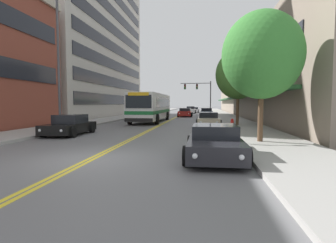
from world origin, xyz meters
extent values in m
plane|color=slate|center=(0.00, 37.00, 0.00)|extent=(240.00, 240.00, 0.00)
cube|color=#9E9B96|center=(-7.27, 37.00, 0.08)|extent=(3.53, 106.00, 0.16)
cube|color=#9E9B96|center=(7.27, 37.00, 0.08)|extent=(3.53, 106.00, 0.16)
cube|color=yellow|center=(-0.10, 37.00, 0.00)|extent=(0.14, 106.00, 0.01)
cube|color=yellow|center=(0.10, 37.00, 0.00)|extent=(0.14, 106.00, 0.01)
cube|color=#BCB7AD|center=(-15.28, 30.33, 11.55)|extent=(12.00, 29.98, 23.09)
cube|color=black|center=(-9.24, 30.33, 2.57)|extent=(0.08, 27.58, 1.40)
cube|color=black|center=(-9.24, 30.33, 5.13)|extent=(0.08, 27.58, 1.40)
cube|color=black|center=(-9.24, 30.33, 7.70)|extent=(0.08, 27.58, 1.40)
cube|color=black|center=(-9.24, 30.33, 10.26)|extent=(0.08, 27.58, 1.40)
cube|color=black|center=(-9.24, 30.33, 12.83)|extent=(0.08, 27.58, 1.40)
cube|color=black|center=(-9.24, 30.33, 15.39)|extent=(0.08, 27.58, 1.40)
cube|color=gray|center=(13.28, 37.00, 4.67)|extent=(8.00, 68.00, 9.34)
cube|color=#1E4C28|center=(8.73, 37.00, 2.90)|extent=(1.10, 61.20, 0.24)
cube|color=black|center=(9.24, 37.00, 5.79)|extent=(0.08, 61.20, 1.40)
cube|color=silver|center=(-1.69, 19.29, 1.68)|extent=(2.58, 11.45, 2.65)
cube|color=#196B33|center=(-1.69, 19.29, 1.15)|extent=(2.60, 11.47, 0.32)
cube|color=black|center=(-1.69, 19.86, 2.10)|extent=(2.61, 8.93, 0.95)
cube|color=black|center=(-1.69, 13.55, 2.15)|extent=(2.32, 0.04, 1.17)
cube|color=yellow|center=(-1.69, 13.54, 2.82)|extent=(1.86, 0.06, 0.28)
cube|color=black|center=(-1.69, 13.53, 0.53)|extent=(2.53, 0.08, 0.32)
cylinder|color=black|center=(-3.01, 15.40, 0.50)|extent=(0.30, 1.00, 1.00)
cylinder|color=black|center=(-0.37, 15.40, 0.50)|extent=(0.30, 1.00, 1.00)
cylinder|color=black|center=(-3.01, 22.44, 0.50)|extent=(0.30, 1.00, 1.00)
cylinder|color=black|center=(-0.37, 22.44, 0.50)|extent=(0.30, 1.00, 1.00)
cube|color=black|center=(-4.44, 6.64, 0.46)|extent=(1.82, 4.14, 0.56)
cube|color=black|center=(-4.44, 6.81, 1.01)|extent=(1.57, 1.82, 0.54)
cylinder|color=black|center=(-5.37, 5.36, 0.32)|extent=(0.22, 0.64, 0.64)
cylinder|color=black|center=(-3.50, 5.36, 0.32)|extent=(0.22, 0.64, 0.64)
cylinder|color=black|center=(-5.37, 7.93, 0.32)|extent=(0.22, 0.64, 0.64)
cylinder|color=black|center=(-3.50, 7.93, 0.32)|extent=(0.22, 0.64, 0.64)
sphere|color=silver|center=(-5.07, 4.55, 0.48)|extent=(0.16, 0.16, 0.16)
sphere|color=silver|center=(-3.80, 4.55, 0.48)|extent=(0.16, 0.16, 0.16)
cube|color=red|center=(-5.09, 8.72, 0.48)|extent=(0.18, 0.04, 0.10)
cube|color=red|center=(-3.78, 8.72, 0.48)|extent=(0.18, 0.04, 0.10)
cube|color=#38383D|center=(-4.26, 33.44, 0.55)|extent=(1.78, 4.54, 0.72)
cube|color=black|center=(-4.26, 33.62, 1.14)|extent=(1.53, 2.00, 0.47)
cylinder|color=black|center=(-5.18, 32.03, 0.34)|extent=(0.22, 0.67, 0.67)
cylinder|color=black|center=(-3.35, 32.03, 0.34)|extent=(0.22, 0.67, 0.67)
cylinder|color=black|center=(-5.18, 34.85, 0.34)|extent=(0.22, 0.67, 0.67)
cylinder|color=black|center=(-3.35, 34.85, 0.34)|extent=(0.22, 0.67, 0.67)
sphere|color=silver|center=(-4.89, 31.15, 0.58)|extent=(0.16, 0.16, 0.16)
sphere|color=silver|center=(-3.64, 31.15, 0.58)|extent=(0.16, 0.16, 0.16)
cube|color=red|center=(-4.90, 35.72, 0.58)|extent=(0.18, 0.04, 0.10)
cube|color=red|center=(-3.62, 35.72, 0.58)|extent=(0.18, 0.04, 0.10)
cube|color=#232328|center=(4.36, 0.64, 0.47)|extent=(1.83, 4.27, 0.57)
cube|color=black|center=(4.36, 0.81, 0.98)|extent=(1.57, 1.88, 0.45)
cylinder|color=black|center=(3.42, -0.68, 0.33)|extent=(0.22, 0.65, 0.65)
cylinder|color=black|center=(5.30, -0.68, 0.33)|extent=(0.22, 0.65, 0.65)
cylinder|color=black|center=(3.42, 1.96, 0.33)|extent=(0.22, 0.65, 0.65)
cylinder|color=black|center=(5.30, 1.96, 0.33)|extent=(0.22, 0.65, 0.65)
sphere|color=silver|center=(3.72, -1.51, 0.49)|extent=(0.16, 0.16, 0.16)
sphere|color=silver|center=(5.00, -1.51, 0.49)|extent=(0.16, 0.16, 0.16)
cube|color=red|center=(3.70, 2.79, 0.49)|extent=(0.18, 0.04, 0.10)
cube|color=red|center=(5.02, 2.79, 0.49)|extent=(0.18, 0.04, 0.10)
cube|color=beige|center=(4.39, 14.30, 0.47)|extent=(1.82, 4.43, 0.58)
cube|color=black|center=(4.39, 14.48, 0.98)|extent=(1.56, 1.95, 0.46)
cylinder|color=black|center=(3.46, 12.93, 0.33)|extent=(0.22, 0.66, 0.66)
cylinder|color=black|center=(5.32, 12.93, 0.33)|extent=(0.22, 0.66, 0.66)
cylinder|color=black|center=(3.46, 15.68, 0.33)|extent=(0.22, 0.66, 0.66)
cylinder|color=black|center=(5.32, 15.68, 0.33)|extent=(0.22, 0.66, 0.66)
sphere|color=silver|center=(3.75, 12.07, 0.50)|extent=(0.16, 0.16, 0.16)
sphere|color=silver|center=(5.03, 12.07, 0.50)|extent=(0.16, 0.16, 0.16)
cube|color=red|center=(3.74, 16.53, 0.50)|extent=(0.18, 0.04, 0.10)
cube|color=red|center=(5.05, 16.53, 0.50)|extent=(0.18, 0.04, 0.10)
cube|color=#475675|center=(4.44, 31.47, 0.51)|extent=(1.81, 4.66, 0.68)
cube|color=black|center=(4.44, 31.66, 1.07)|extent=(1.56, 2.05, 0.45)
cylinder|color=black|center=(3.51, 30.03, 0.30)|extent=(0.22, 0.60, 0.60)
cylinder|color=black|center=(5.37, 30.03, 0.30)|extent=(0.22, 0.60, 0.60)
cylinder|color=black|center=(3.51, 32.91, 0.30)|extent=(0.22, 0.60, 0.60)
cylinder|color=black|center=(5.37, 32.91, 0.30)|extent=(0.22, 0.60, 0.60)
sphere|color=silver|center=(3.80, 29.12, 0.54)|extent=(0.16, 0.16, 0.16)
sphere|color=silver|center=(5.07, 29.12, 0.54)|extent=(0.16, 0.16, 0.16)
cube|color=red|center=(3.79, 33.81, 0.54)|extent=(0.18, 0.04, 0.10)
cube|color=red|center=(5.09, 33.81, 0.54)|extent=(0.18, 0.04, 0.10)
cube|color=#B7B7BC|center=(2.02, 50.75, 0.45)|extent=(1.75, 4.29, 0.55)
cube|color=black|center=(2.02, 50.92, 0.95)|extent=(1.50, 1.89, 0.45)
cylinder|color=black|center=(1.12, 49.42, 0.31)|extent=(0.22, 0.62, 0.62)
cylinder|color=black|center=(2.92, 49.42, 0.31)|extent=(0.22, 0.62, 0.62)
cylinder|color=black|center=(1.12, 52.08, 0.31)|extent=(0.22, 0.62, 0.62)
cylinder|color=black|center=(2.92, 52.08, 0.31)|extent=(0.22, 0.62, 0.62)
sphere|color=silver|center=(1.41, 48.59, 0.48)|extent=(0.16, 0.16, 0.16)
sphere|color=silver|center=(2.63, 48.59, 0.48)|extent=(0.16, 0.16, 0.16)
cube|color=red|center=(1.39, 52.90, 0.48)|extent=(0.18, 0.04, 0.10)
cube|color=red|center=(2.65, 52.90, 0.48)|extent=(0.18, 0.04, 0.10)
cube|color=white|center=(1.41, 44.73, 0.55)|extent=(1.78, 4.28, 0.74)
cube|color=black|center=(1.41, 44.91, 1.17)|extent=(1.53, 1.88, 0.49)
cylinder|color=black|center=(0.50, 43.41, 0.33)|extent=(0.22, 0.66, 0.66)
cylinder|color=black|center=(2.32, 43.41, 0.33)|extent=(0.22, 0.66, 0.66)
cylinder|color=black|center=(0.50, 46.06, 0.33)|extent=(0.22, 0.66, 0.66)
cylinder|color=black|center=(2.32, 46.06, 0.33)|extent=(0.22, 0.66, 0.66)
sphere|color=silver|center=(0.78, 42.57, 0.59)|extent=(0.16, 0.16, 0.16)
sphere|color=silver|center=(2.03, 42.57, 0.59)|extent=(0.16, 0.16, 0.16)
cube|color=red|center=(0.77, 46.89, 0.59)|extent=(0.18, 0.04, 0.10)
cube|color=red|center=(2.05, 46.89, 0.59)|extent=(0.18, 0.04, 0.10)
cube|color=maroon|center=(1.23, 30.85, 0.52)|extent=(1.87, 4.26, 0.68)
cube|color=black|center=(1.23, 31.02, 1.07)|extent=(1.61, 1.87, 0.43)
cylinder|color=black|center=(0.27, 29.53, 0.32)|extent=(0.22, 0.64, 0.64)
cylinder|color=black|center=(2.18, 29.53, 0.32)|extent=(0.22, 0.64, 0.64)
cylinder|color=black|center=(0.27, 32.17, 0.32)|extent=(0.22, 0.64, 0.64)
cylinder|color=black|center=(2.18, 32.17, 0.32)|extent=(0.22, 0.64, 0.64)
sphere|color=silver|center=(0.57, 28.70, 0.55)|extent=(0.16, 0.16, 0.16)
sphere|color=silver|center=(1.88, 28.70, 0.55)|extent=(0.16, 0.16, 0.16)
cube|color=red|center=(0.55, 32.99, 0.55)|extent=(0.18, 0.04, 0.10)
cube|color=red|center=(1.90, 32.99, 0.55)|extent=(0.18, 0.04, 0.10)
cylinder|color=#47474C|center=(5.20, 38.35, 2.97)|extent=(0.18, 0.18, 5.94)
cylinder|color=#47474C|center=(2.53, 38.35, 5.59)|extent=(5.34, 0.11, 0.11)
cube|color=black|center=(2.80, 38.35, 4.99)|extent=(0.34, 0.26, 0.92)
sphere|color=red|center=(2.80, 38.19, 5.27)|extent=(0.18, 0.18, 0.18)
sphere|color=yellow|center=(2.80, 38.19, 4.99)|extent=(0.18, 0.18, 0.18)
sphere|color=green|center=(2.80, 38.19, 4.72)|extent=(0.18, 0.18, 0.18)
cylinder|color=black|center=(2.80, 38.35, 5.52)|extent=(0.02, 0.02, 0.14)
cube|color=black|center=(0.66, 38.35, 4.99)|extent=(0.34, 0.26, 0.92)
sphere|color=red|center=(0.66, 38.19, 5.27)|extent=(0.18, 0.18, 0.18)
sphere|color=yellow|center=(0.66, 38.19, 4.99)|extent=(0.18, 0.18, 0.18)
sphere|color=green|center=(0.66, 38.19, 4.72)|extent=(0.18, 0.18, 0.18)
cylinder|color=black|center=(0.66, 38.35, 5.52)|extent=(0.02, 0.02, 0.14)
cylinder|color=#47474C|center=(-5.30, 7.08, 4.72)|extent=(0.16, 0.16, 9.45)
cylinder|color=brown|center=(6.66, 4.16, 1.41)|extent=(0.25, 0.25, 2.49)
ellipsoid|color=#387F33|center=(6.66, 4.16, 4.25)|extent=(3.75, 3.75, 4.12)
cylinder|color=brown|center=(6.85, 14.15, 1.50)|extent=(0.25, 0.25, 2.67)
ellipsoid|color=#42752D|center=(6.85, 14.15, 4.44)|extent=(3.79, 3.79, 4.17)
cylinder|color=red|center=(5.95, 9.77, 0.47)|extent=(0.23, 0.23, 0.61)
sphere|color=red|center=(5.95, 9.77, 0.83)|extent=(0.20, 0.20, 0.20)
cylinder|color=red|center=(5.80, 9.77, 0.54)|extent=(0.08, 0.10, 0.10)
camera|label=1|loc=(3.94, -8.83, 1.97)|focal=28.00mm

